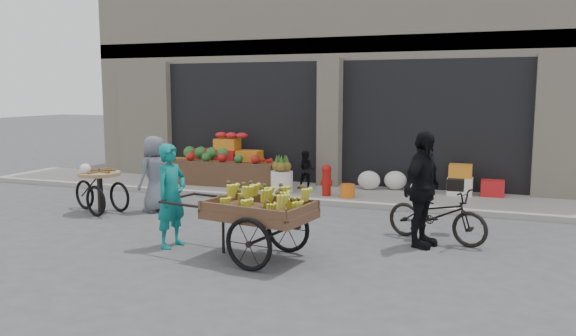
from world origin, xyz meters
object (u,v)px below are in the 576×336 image
(vendor_grey, at_px, (155,174))
(orange_bucket, at_px, (347,191))
(banana_cart, at_px, (256,207))
(cyclist, at_px, (422,189))
(fire_hydrant, at_px, (327,179))
(vendor_woman, at_px, (171,196))
(seated_person, at_px, (306,170))
(tricycle_cart, at_px, (100,185))
(bicycle, at_px, (437,215))
(pineapple_bin, at_px, (282,182))

(vendor_grey, bearing_deg, orange_bucket, 134.59)
(banana_cart, distance_m, cyclist, 2.68)
(fire_hydrant, relative_size, vendor_woman, 0.43)
(seated_person, relative_size, banana_cart, 0.35)
(fire_hydrant, relative_size, banana_cart, 0.26)
(orange_bucket, relative_size, tricycle_cart, 0.22)
(vendor_woman, height_order, cyclist, cyclist)
(orange_bucket, height_order, banana_cart, banana_cart)
(fire_hydrant, height_order, orange_bucket, fire_hydrant)
(banana_cart, height_order, tricycle_cart, banana_cart)
(tricycle_cart, distance_m, bicycle, 6.68)
(vendor_grey, bearing_deg, pineapple_bin, 152.88)
(orange_bucket, xyz_separation_m, cyclist, (1.98, -3.05, 0.66))
(seated_person, bearing_deg, vendor_grey, -138.11)
(pineapple_bin, distance_m, cyclist, 4.80)
(seated_person, relative_size, cyclist, 0.50)
(vendor_grey, bearing_deg, tricycle_cart, -51.85)
(vendor_grey, xyz_separation_m, cyclist, (5.48, -0.81, 0.15))
(fire_hydrant, bearing_deg, cyclist, -51.31)
(pineapple_bin, xyz_separation_m, fire_hydrant, (1.10, -0.05, 0.13))
(tricycle_cart, bearing_deg, vendor_woman, -15.15)
(tricycle_cart, bearing_deg, banana_cart, -6.85)
(fire_hydrant, xyz_separation_m, seated_person, (-0.70, 0.65, 0.08))
(vendor_woman, distance_m, cyclist, 3.97)
(pineapple_bin, bearing_deg, bicycle, -36.00)
(pineapple_bin, height_order, banana_cart, banana_cart)
(banana_cart, xyz_separation_m, cyclist, (2.20, 1.53, 0.15))
(fire_hydrant, height_order, bicycle, bicycle)
(vendor_woman, distance_m, tricycle_cart, 3.25)
(orange_bucket, xyz_separation_m, vendor_grey, (-3.50, -2.23, 0.51))
(pineapple_bin, relative_size, banana_cart, 0.19)
(banana_cart, bearing_deg, vendor_grey, 154.28)
(orange_bucket, relative_size, vendor_grey, 0.20)
(orange_bucket, xyz_separation_m, tricycle_cart, (-4.50, -2.72, 0.30))
(pineapple_bin, relative_size, vendor_woman, 0.31)
(banana_cart, distance_m, vendor_grey, 4.04)
(seated_person, bearing_deg, bicycle, -54.72)
(banana_cart, xyz_separation_m, vendor_woman, (-1.53, 0.15, 0.05))
(cyclist, bearing_deg, fire_hydrant, 57.00)
(fire_hydrant, relative_size, seated_person, 0.76)
(orange_bucket, bearing_deg, banana_cart, -92.70)
(vendor_woman, bearing_deg, tricycle_cart, 68.26)
(pineapple_bin, xyz_separation_m, vendor_grey, (-1.90, -2.33, 0.41))
(tricycle_cart, bearing_deg, cyclist, 13.70)
(fire_hydrant, bearing_deg, pineapple_bin, 177.40)
(bicycle, bearing_deg, cyclist, 171.75)
(fire_hydrant, xyz_separation_m, bicycle, (2.68, -2.70, -0.05))
(vendor_grey, bearing_deg, vendor_woman, 50.77)
(banana_cart, relative_size, bicycle, 1.57)
(seated_person, bearing_deg, vendor_woman, -106.04)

